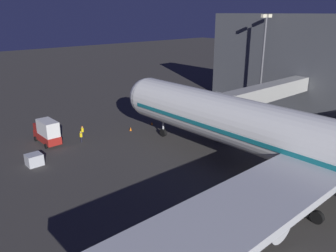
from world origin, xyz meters
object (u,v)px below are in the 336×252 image
(traffic_cone_nose_starboard, at_px, (131,129))
(ground_crew_near_nose_gear, at_px, (82,131))
(baggage_container_near_belt, at_px, (34,160))
(jet_bridge, at_px, (256,95))
(catering_truck, at_px, (47,131))
(ground_crew_by_belt_loader, at_px, (81,136))
(apron_floodlight_mast, at_px, (263,55))
(traffic_cone_nose_port, at_px, (152,123))

(traffic_cone_nose_starboard, bearing_deg, ground_crew_near_nose_gear, -16.96)
(baggage_container_near_belt, bearing_deg, jet_bridge, 162.84)
(catering_truck, distance_m, ground_crew_near_nose_gear, 5.11)
(ground_crew_near_nose_gear, bearing_deg, catering_truck, -14.26)
(ground_crew_by_belt_loader, bearing_deg, apron_floodlight_mast, 170.70)
(ground_crew_by_belt_loader, bearing_deg, traffic_cone_nose_port, 177.34)
(apron_floodlight_mast, bearing_deg, baggage_container_near_belt, -3.52)
(catering_truck, distance_m, traffic_cone_nose_starboard, 12.74)
(traffic_cone_nose_port, bearing_deg, ground_crew_near_nose_gear, -10.76)
(traffic_cone_nose_port, distance_m, traffic_cone_nose_starboard, 4.40)
(baggage_container_near_belt, height_order, traffic_cone_nose_port, baggage_container_near_belt)
(jet_bridge, height_order, catering_truck, jet_bridge)
(traffic_cone_nose_starboard, bearing_deg, ground_crew_by_belt_loader, -4.05)
(jet_bridge, xyz_separation_m, apron_floodlight_mast, (-12.02, -7.20, 4.73))
(jet_bridge, xyz_separation_m, traffic_cone_nose_port, (11.28, -12.52, -5.29))
(baggage_container_near_belt, xyz_separation_m, ground_crew_near_nose_gear, (-9.18, -4.81, 0.30))
(catering_truck, distance_m, ground_crew_by_belt_loader, 4.84)
(apron_floodlight_mast, height_order, baggage_container_near_belt, apron_floodlight_mast)
(traffic_cone_nose_port, height_order, traffic_cone_nose_starboard, same)
(jet_bridge, bearing_deg, traffic_cone_nose_port, -47.98)
(catering_truck, height_order, baggage_container_near_belt, catering_truck)
(apron_floodlight_mast, xyz_separation_m, traffic_cone_nose_port, (23.30, -5.31, -10.02))
(jet_bridge, relative_size, traffic_cone_nose_port, 46.33)
(ground_crew_by_belt_loader, bearing_deg, jet_bridge, 151.40)
(jet_bridge, height_order, traffic_cone_nose_starboard, jet_bridge)
(apron_floodlight_mast, relative_size, traffic_cone_nose_starboard, 32.21)
(ground_crew_near_nose_gear, bearing_deg, ground_crew_by_belt_loader, 56.14)
(traffic_cone_nose_starboard, bearing_deg, baggage_container_near_belt, 8.97)
(baggage_container_near_belt, distance_m, ground_crew_by_belt_loader, 8.69)
(baggage_container_near_belt, height_order, ground_crew_near_nose_gear, ground_crew_near_nose_gear)
(apron_floodlight_mast, relative_size, ground_crew_by_belt_loader, 10.36)
(catering_truck, xyz_separation_m, ground_crew_by_belt_loader, (-3.81, 2.87, -0.86))
(traffic_cone_nose_starboard, bearing_deg, apron_floodlight_mast, 169.14)
(ground_crew_by_belt_loader, height_order, traffic_cone_nose_starboard, ground_crew_by_belt_loader)
(ground_crew_by_belt_loader, bearing_deg, catering_truck, -37.03)
(ground_crew_near_nose_gear, bearing_deg, baggage_container_near_belt, 27.68)
(ground_crew_by_belt_loader, bearing_deg, baggage_container_near_belt, 21.52)
(ground_crew_near_nose_gear, relative_size, ground_crew_by_belt_loader, 1.07)
(catering_truck, height_order, ground_crew_near_nose_gear, catering_truck)
(ground_crew_near_nose_gear, bearing_deg, jet_bridge, 147.30)
(traffic_cone_nose_starboard, bearing_deg, catering_truck, -15.88)
(catering_truck, distance_m, traffic_cone_nose_port, 17.00)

